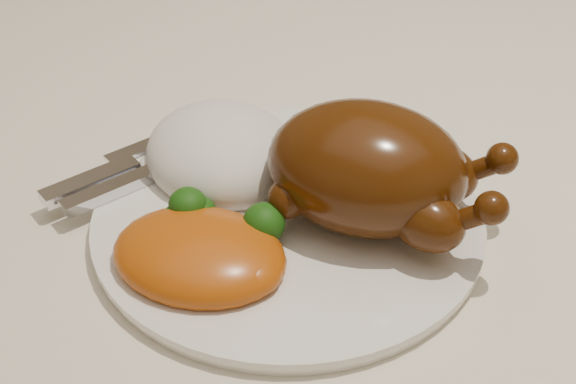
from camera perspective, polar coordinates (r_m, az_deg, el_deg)
The scene contains 7 objects.
dining_table at distance 0.77m, azimuth 11.93°, elevation -2.50°, with size 1.60×0.90×0.76m.
tablecloth at distance 0.72m, azimuth 12.66°, elevation 1.97°, with size 1.73×1.03×0.18m.
dinner_plate at distance 0.59m, azimuth 0.00°, elevation -2.02°, with size 0.28×0.28×0.01m, color white.
roast_chicken at distance 0.56m, azimuth 6.00°, elevation 1.64°, with size 0.19×0.15×0.09m.
rice_mound at distance 0.62m, azimuth -4.70°, elevation 2.70°, with size 0.16×0.15×0.07m.
mac_and_cheese at distance 0.54m, azimuth -5.92°, elevation -4.35°, with size 0.15×0.13×0.05m.
cutlery at distance 0.63m, azimuth -11.23°, elevation 1.61°, with size 0.06×0.19×0.01m.
Camera 1 is at (0.25, -0.54, 1.15)m, focal length 50.00 mm.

